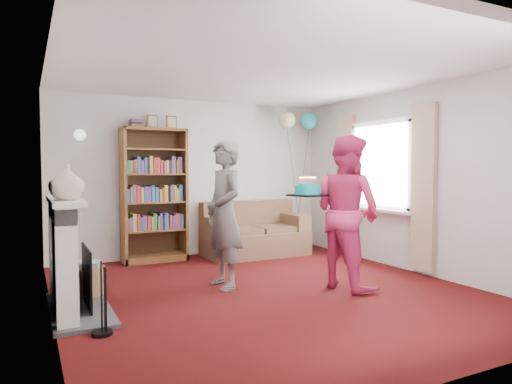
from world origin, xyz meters
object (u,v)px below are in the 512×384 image
person_magenta (347,212)px  bookcase (153,197)px  sofa (254,235)px  person_striped (224,214)px  birthday_cake (308,190)px

person_magenta → bookcase: bearing=23.4°
bookcase → sofa: bearing=-8.5°
person_striped → birthday_cake: size_ratio=4.96×
birthday_cake → person_striped: bearing=147.5°
person_magenta → birthday_cake: (-0.47, 0.13, 0.26)m
bookcase → person_magenta: (1.64, -2.57, -0.08)m
bookcase → person_striped: size_ratio=1.27×
bookcase → person_striped: bookcase is taller
sofa → person_magenta: person_magenta is taller
person_striped → person_magenta: size_ratio=0.97×
sofa → person_magenta: (0.06, -2.34, 0.57)m
person_striped → birthday_cake: (0.82, -0.52, 0.29)m
bookcase → person_striped: 1.95m
person_magenta → person_striped: bearing=53.9°
person_magenta → sofa: bearing=-7.6°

